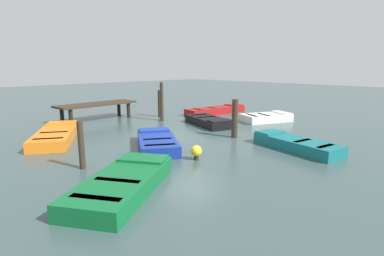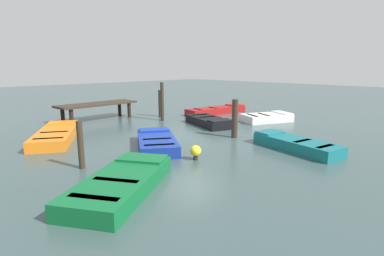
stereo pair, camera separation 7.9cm
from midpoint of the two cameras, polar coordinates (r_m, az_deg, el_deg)
ground_plane at (r=13.05m, az=-0.17°, el=-1.50°), size 80.00×80.00×0.00m
dock_segment at (r=17.52m, az=-17.67°, el=4.04°), size 4.44×1.60×0.95m
rowboat_white at (r=16.92m, az=13.69°, el=1.96°), size 2.95×2.33×0.46m
rowboat_teal at (r=11.50m, az=18.82°, el=-2.85°), size 1.71×3.36×0.46m
rowboat_blue at (r=11.23m, az=-6.84°, el=-2.64°), size 2.77×3.27×0.46m
rowboat_red at (r=19.22m, az=4.44°, el=3.39°), size 4.30×1.62×0.46m
rowboat_green at (r=7.58m, az=-13.17°, el=-10.03°), size 3.71×3.07×0.46m
rowboat_orange at (r=13.53m, az=-24.44°, el=-1.16°), size 3.22×4.12×0.46m
rowboat_black at (r=15.35m, az=3.02°, el=1.30°), size 2.11×3.15×0.46m
mooring_piling_mid_left at (r=16.63m, az=-5.86°, el=4.97°), size 0.19×0.19×2.10m
mooring_piling_near_right at (r=17.99m, az=-6.21°, el=4.62°), size 0.23×0.23×1.57m
mooring_piling_center at (r=9.38m, az=-20.41°, el=-3.05°), size 0.17×0.17×1.43m
mooring_piling_near_left at (r=12.75m, az=7.90°, el=1.77°), size 0.26×0.26×1.62m
marker_buoy at (r=9.72m, az=0.58°, el=-4.41°), size 0.36×0.36×0.48m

